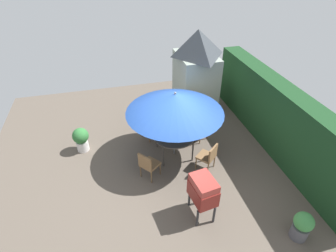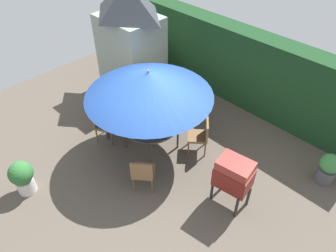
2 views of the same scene
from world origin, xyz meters
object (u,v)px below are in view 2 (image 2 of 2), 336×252
(garden_shed, at_px, (130,38))
(chair_near_shed, at_px, (167,102))
(chair_toward_hedge, at_px, (143,172))
(person_in_blue, at_px, (105,115))
(bbq_grill, at_px, (234,175))
(patio_umbrella, at_px, (149,84))
(patio_table, at_px, (151,126))
(chair_far_side, at_px, (103,122))
(potted_plant_by_grill, at_px, (328,168))
(chair_toward_house, at_px, (201,134))
(person_in_red, at_px, (166,96))
(potted_plant_by_shed, at_px, (22,176))

(garden_shed, relative_size, chair_near_shed, 3.52)
(chair_toward_hedge, distance_m, person_in_blue, 1.91)
(bbq_grill, height_order, chair_near_shed, bbq_grill)
(bbq_grill, distance_m, chair_near_shed, 3.15)
(patio_umbrella, xyz_separation_m, chair_toward_hedge, (0.82, -0.98, -1.36))
(patio_table, relative_size, chair_near_shed, 1.46)
(chair_near_shed, height_order, chair_far_side, same)
(chair_far_side, height_order, potted_plant_by_grill, chair_far_side)
(chair_near_shed, xyz_separation_m, chair_far_side, (-0.52, -1.75, 0.00))
(chair_near_shed, bearing_deg, chair_toward_house, -13.13)
(garden_shed, xyz_separation_m, person_in_blue, (1.40, -2.06, -0.83))
(bbq_grill, bearing_deg, chair_toward_house, 152.94)
(chair_toward_house, bearing_deg, person_in_red, 169.37)
(patio_table, height_order, chair_toward_house, chair_toward_house)
(chair_far_side, distance_m, chair_toward_hedge, 1.96)
(patio_table, bearing_deg, potted_plant_by_shed, -107.97)
(bbq_grill, height_order, potted_plant_by_shed, bbq_grill)
(chair_toward_hedge, relative_size, potted_plant_by_shed, 1.09)
(chair_far_side, bearing_deg, person_in_red, 71.52)
(patio_umbrella, relative_size, potted_plant_by_grill, 3.66)
(bbq_grill, height_order, chair_toward_house, bbq_grill)
(chair_toward_house, bearing_deg, chair_near_shed, 166.87)
(patio_table, relative_size, potted_plant_by_shed, 1.59)
(bbq_grill, bearing_deg, chair_near_shed, 159.75)
(patio_umbrella, xyz_separation_m, potted_plant_by_shed, (-0.92, -2.83, -1.42))
(chair_far_side, xyz_separation_m, potted_plant_by_shed, (0.19, -2.21, -0.06))
(chair_toward_house, distance_m, person_in_blue, 2.39)
(garden_shed, bearing_deg, potted_plant_by_shed, -70.62)
(potted_plant_by_grill, bearing_deg, person_in_red, -166.77)
(garden_shed, distance_m, potted_plant_by_grill, 6.09)
(chair_toward_house, bearing_deg, potted_plant_by_shed, -116.91)
(potted_plant_by_grill, relative_size, person_in_red, 0.62)
(person_in_red, distance_m, person_in_blue, 1.70)
(chair_near_shed, bearing_deg, person_in_blue, -104.61)
(chair_toward_hedge, relative_size, potted_plant_by_grill, 1.16)
(garden_shed, xyz_separation_m, chair_far_side, (1.33, -2.11, -1.10))
(chair_near_shed, relative_size, person_in_blue, 0.71)
(patio_table, bearing_deg, potted_plant_by_grill, 29.83)
(bbq_grill, distance_m, person_in_red, 3.07)
(patio_table, xyz_separation_m, chair_toward_house, (0.92, 0.78, -0.19))
(chair_near_shed, height_order, chair_toward_hedge, same)
(chair_toward_hedge, distance_m, potted_plant_by_grill, 4.03)
(person_in_blue, bearing_deg, person_in_red, 73.46)
(chair_toward_house, height_order, person_in_red, person_in_red)
(chair_near_shed, height_order, person_in_blue, person_in_blue)
(bbq_grill, distance_m, chair_far_side, 3.54)
(patio_table, bearing_deg, chair_near_shed, 117.35)
(chair_far_side, xyz_separation_m, person_in_blue, (0.07, 0.04, 0.26))
(bbq_grill, xyz_separation_m, chair_toward_house, (-1.44, 0.73, -0.33))
(chair_near_shed, bearing_deg, garden_shed, 169.17)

